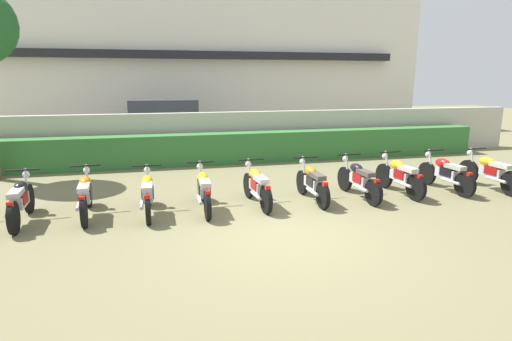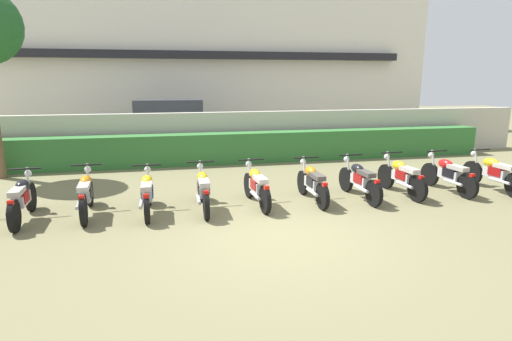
% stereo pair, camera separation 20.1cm
% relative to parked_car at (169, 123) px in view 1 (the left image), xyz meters
% --- Properties ---
extents(ground, '(60.00, 60.00, 0.00)m').
position_rel_parked_car_xyz_m(ground, '(1.66, -10.58, -0.94)').
color(ground, olive).
extents(building, '(23.78, 6.50, 7.24)m').
position_rel_parked_car_xyz_m(building, '(1.66, 6.37, 2.69)').
color(building, silver).
rests_on(building, ground).
extents(compound_wall, '(22.59, 0.30, 1.61)m').
position_rel_parked_car_xyz_m(compound_wall, '(1.66, -3.39, -0.13)').
color(compound_wall, '#BCB7A8').
rests_on(compound_wall, ground).
extents(hedge_row, '(18.08, 0.70, 0.99)m').
position_rel_parked_car_xyz_m(hedge_row, '(1.66, -4.09, -0.44)').
color(hedge_row, '#337033').
rests_on(hedge_row, ground).
extents(parked_car, '(4.63, 2.36, 1.89)m').
position_rel_parked_car_xyz_m(parked_car, '(0.00, 0.00, 0.00)').
color(parked_car, navy).
rests_on(parked_car, ground).
extents(motorcycle_in_row_1, '(0.60, 1.86, 0.96)m').
position_rel_parked_car_xyz_m(motorcycle_in_row_1, '(-3.05, -8.80, -0.49)').
color(motorcycle_in_row_1, black).
rests_on(motorcycle_in_row_1, ground).
extents(motorcycle_in_row_2, '(0.60, 1.92, 0.96)m').
position_rel_parked_car_xyz_m(motorcycle_in_row_2, '(-1.90, -8.70, -0.49)').
color(motorcycle_in_row_2, black).
rests_on(motorcycle_in_row_2, ground).
extents(motorcycle_in_row_3, '(0.60, 1.78, 0.94)m').
position_rel_parked_car_xyz_m(motorcycle_in_row_3, '(-0.70, -8.86, -0.50)').
color(motorcycle_in_row_3, black).
rests_on(motorcycle_in_row_3, ground).
extents(motorcycle_in_row_4, '(0.60, 1.88, 0.95)m').
position_rel_parked_car_xyz_m(motorcycle_in_row_4, '(0.44, -8.83, -0.49)').
color(motorcycle_in_row_4, black).
rests_on(motorcycle_in_row_4, ground).
extents(motorcycle_in_row_5, '(0.60, 1.79, 0.95)m').
position_rel_parked_car_xyz_m(motorcycle_in_row_5, '(1.60, -8.77, -0.50)').
color(motorcycle_in_row_5, black).
rests_on(motorcycle_in_row_5, ground).
extents(motorcycle_in_row_6, '(0.60, 1.78, 0.94)m').
position_rel_parked_car_xyz_m(motorcycle_in_row_6, '(2.89, -8.76, -0.50)').
color(motorcycle_in_row_6, black).
rests_on(motorcycle_in_row_6, ground).
extents(motorcycle_in_row_7, '(0.60, 1.88, 0.95)m').
position_rel_parked_car_xyz_m(motorcycle_in_row_7, '(4.03, -8.77, -0.49)').
color(motorcycle_in_row_7, black).
rests_on(motorcycle_in_row_7, ground).
extents(motorcycle_in_row_8, '(0.60, 1.83, 0.97)m').
position_rel_parked_car_xyz_m(motorcycle_in_row_8, '(5.14, -8.69, -0.48)').
color(motorcycle_in_row_8, black).
rests_on(motorcycle_in_row_8, ground).
extents(motorcycle_in_row_9, '(0.60, 1.84, 0.95)m').
position_rel_parked_car_xyz_m(motorcycle_in_row_9, '(6.41, -8.69, -0.49)').
color(motorcycle_in_row_9, black).
rests_on(motorcycle_in_row_9, ground).
extents(motorcycle_in_row_10, '(0.60, 1.96, 0.97)m').
position_rel_parked_car_xyz_m(motorcycle_in_row_10, '(7.55, -8.86, -0.48)').
color(motorcycle_in_row_10, black).
rests_on(motorcycle_in_row_10, ground).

